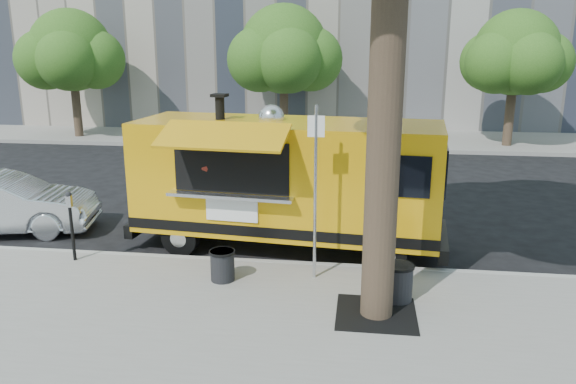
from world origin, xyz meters
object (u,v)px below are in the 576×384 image
far_tree_b (284,49)px  parking_meter (71,218)px  trash_bin_left (222,264)px  far_tree_a (71,51)px  food_truck (285,180)px  sign_post (315,183)px  far_tree_c (516,53)px  sedan (1,204)px  trash_bin_right (398,281)px

far_tree_b → parking_meter: (-2.00, -14.05, -2.85)m
trash_bin_left → far_tree_a: bearing=125.2°
far_tree_a → far_tree_b: (9.00, 0.40, 0.06)m
food_truck → sign_post: bearing=-61.1°
far_tree_b → trash_bin_left: size_ratio=10.26×
food_truck → far_tree_c: bearing=65.1°
far_tree_c → trash_bin_left: far_tree_c is taller
far_tree_b → sedan: size_ratio=1.36×
sedan → trash_bin_left: bearing=-123.5°
parking_meter → trash_bin_right: bearing=-8.9°
far_tree_a → sign_post: 18.14m
far_tree_a → food_truck: 16.40m
far_tree_a → sedan: (4.41, -11.96, -3.11)m
parking_meter → food_truck: (3.80, 1.52, 0.48)m
far_tree_c → far_tree_a: bearing=-179.7°
food_truck → trash_bin_right: food_truck is taller
food_truck → sedan: 6.44m
far_tree_c → sign_post: bearing=-114.8°
sign_post → trash_bin_left: size_ratio=5.60×
parking_meter → far_tree_a: bearing=117.1°
far_tree_c → parking_meter: 17.82m
sign_post → parking_meter: 4.64m
sedan → trash_bin_right: (8.52, -2.61, -0.19)m
far_tree_c → food_truck: bearing=-120.5°
far_tree_b → trash_bin_right: 15.85m
far_tree_b → food_truck: (1.80, -12.53, -2.37)m
far_tree_c → trash_bin_left: bearing=-119.3°
sedan → far_tree_b: bearing=-32.2°
far_tree_c → trash_bin_right: bearing=-109.0°
far_tree_b → sign_post: 14.61m
trash_bin_left → food_truck: bearing=68.5°
food_truck → sedan: size_ratio=1.61×
far_tree_a → trash_bin_right: bearing=-48.4°
far_tree_b → trash_bin_right: (3.94, -14.98, -3.36)m
far_tree_b → food_truck: bearing=-81.8°
sign_post → parking_meter: sign_post is taller
food_truck → trash_bin_left: 2.43m
sedan → trash_bin_left: sedan is taller
far_tree_a → food_truck: far_tree_a is taller
far_tree_c → food_truck: 14.36m
sign_post → trash_bin_right: bearing=-27.6°
sign_post → sedan: sign_post is taller
far_tree_c → trash_bin_left: (-8.01, -14.28, -3.28)m
food_truck → sedan: bearing=-175.9°
trash_bin_left → trash_bin_right: 2.97m
far_tree_c → trash_bin_right: 15.86m
far_tree_a → far_tree_b: 9.01m
sign_post → parking_meter: (-4.55, 0.20, -0.87)m
sedan → trash_bin_right: bearing=-118.9°
food_truck → sedan: (-6.39, 0.16, -0.80)m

